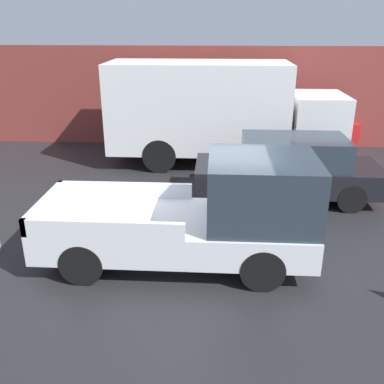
{
  "coord_description": "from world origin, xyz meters",
  "views": [
    {
      "loc": [
        0.17,
        -8.24,
        4.51
      ],
      "look_at": [
        -0.35,
        0.26,
        1.1
      ],
      "focal_mm": 40.0,
      "sensor_mm": 36.0,
      "label": 1
    }
  ],
  "objects_px": {
    "car": "(289,168)",
    "delivery_truck": "(217,110)",
    "newspaper_box": "(351,136)",
    "pickup_truck": "(206,216)"
  },
  "relations": [
    {
      "from": "car",
      "to": "pickup_truck",
      "type": "bearing_deg",
      "value": -121.44
    },
    {
      "from": "car",
      "to": "newspaper_box",
      "type": "distance_m",
      "value": 5.97
    },
    {
      "from": "pickup_truck",
      "to": "car",
      "type": "bearing_deg",
      "value": 58.56
    },
    {
      "from": "newspaper_box",
      "to": "pickup_truck",
      "type": "bearing_deg",
      "value": -121.45
    },
    {
      "from": "pickup_truck",
      "to": "delivery_truck",
      "type": "xyz_separation_m",
      "value": [
        0.14,
        6.48,
        0.78
      ]
    },
    {
      "from": "delivery_truck",
      "to": "newspaper_box",
      "type": "xyz_separation_m",
      "value": [
        5.08,
        2.06,
        -1.32
      ]
    },
    {
      "from": "car",
      "to": "newspaper_box",
      "type": "xyz_separation_m",
      "value": [
        3.11,
        5.08,
        -0.38
      ]
    },
    {
      "from": "car",
      "to": "delivery_truck",
      "type": "height_order",
      "value": "delivery_truck"
    },
    {
      "from": "pickup_truck",
      "to": "car",
      "type": "distance_m",
      "value": 4.06
    },
    {
      "from": "pickup_truck",
      "to": "delivery_truck",
      "type": "relative_size",
      "value": 0.7
    }
  ]
}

